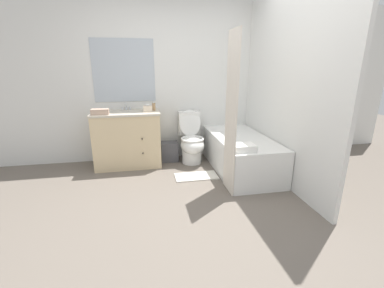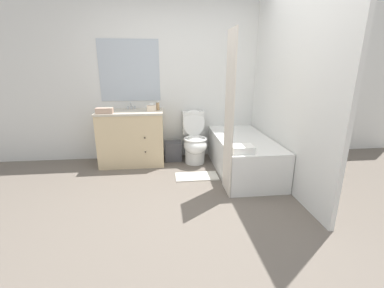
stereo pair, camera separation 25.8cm
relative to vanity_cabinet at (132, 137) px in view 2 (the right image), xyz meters
name	(u,v)px [view 2 (the right image)]	position (x,y,z in m)	size (l,w,h in m)	color
ground_plane	(191,211)	(0.76, -1.54, -0.43)	(14.00, 14.00, 0.00)	#6B6056
wall_back	(178,82)	(0.76, 0.30, 0.82)	(8.00, 0.06, 2.50)	silver
wall_right	(280,85)	(2.05, -0.63, 0.82)	(0.05, 2.81, 2.50)	silver
vanity_cabinet	(132,137)	(0.00, 0.00, 0.00)	(0.99, 0.58, 0.84)	beige
sink_faucet	(131,107)	(0.00, 0.18, 0.45)	(0.14, 0.12, 0.12)	silver
toilet	(195,141)	(0.98, -0.06, -0.08)	(0.37, 0.63, 0.83)	white
bathtub	(243,154)	(1.64, -0.52, -0.17)	(0.75, 1.58, 0.51)	white
shower_curtain	(229,117)	(1.25, -1.13, 0.51)	(0.02, 0.37, 1.87)	silver
wastebasket	(173,151)	(0.64, 0.06, -0.27)	(0.27, 0.23, 0.31)	#4C4C51
tissue_box	(151,108)	(0.33, -0.03, 0.46)	(0.13, 0.11, 0.11)	beige
soap_dispenser	(158,106)	(0.42, 0.05, 0.48)	(0.05, 0.05, 0.14)	tan
hand_towel_folded	(104,111)	(-0.34, -0.17, 0.45)	(0.24, 0.13, 0.08)	tan
bath_towel_folded	(242,149)	(1.42, -1.14, 0.12)	(0.26, 0.21, 0.08)	white
bath_mat	(197,176)	(0.94, -0.66, -0.42)	(0.59, 0.30, 0.02)	silver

